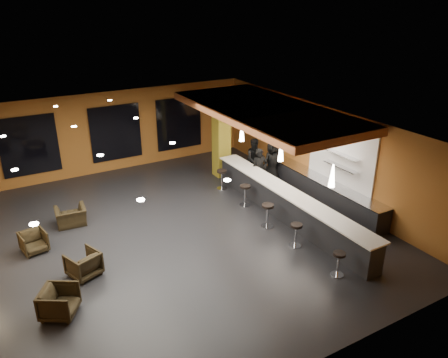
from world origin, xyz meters
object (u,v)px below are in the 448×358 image
bar_stool_2 (268,213)px  bar_stool_3 (245,193)px  staff_b (255,160)px  armchair_a (59,302)px  prep_counter (321,190)px  column (221,136)px  armchair_c (34,242)px  bar_stool_4 (222,177)px  pendant_2 (242,132)px  bar_stool_0 (339,261)px  pendant_0 (332,176)px  staff_c (272,162)px  armchair_b (84,264)px  armchair_d (71,216)px  bar_counter (287,206)px  bar_stool_1 (296,232)px  pendant_1 (281,151)px  staff_a (259,170)px

bar_stool_2 → bar_stool_3: (0.21, 1.73, -0.01)m
staff_b → armchair_a: 9.97m
prep_counter → column: (-2.00, 4.10, 1.32)m
armchair_c → bar_stool_4: bearing=-1.0°
pendant_2 → bar_stool_0: (-0.80, -6.38, -1.88)m
pendant_0 → armchair_a: pendant_0 is taller
column → staff_c: (1.36, -1.81, -0.83)m
pendant_2 → armchair_b: bearing=-157.5°
armchair_b → armchair_d: size_ratio=0.82×
prep_counter → bar_stool_0: prep_counter is taller
bar_stool_3 → bar_stool_2: bearing=-97.0°
bar_counter → bar_stool_2: 0.93m
armchair_c → bar_stool_1: 7.99m
pendant_0 → staff_b: pendant_0 is taller
prep_counter → armchair_d: prep_counter is taller
pendant_1 → bar_stool_1: bearing=-112.4°
staff_c → bar_stool_3: 2.42m
bar_stool_4 → armchair_d: bearing=-179.7°
pendant_1 → bar_stool_1: 2.92m
column → armchair_b: size_ratio=4.34×
pendant_0 → bar_stool_1: bearing=154.0°
staff_b → staff_c: staff_c is taller
pendant_1 → armchair_a: bearing=-167.5°
pendant_0 → armchair_d: pendant_0 is taller
prep_counter → bar_stool_2: 2.99m
pendant_2 → armchair_b: (-6.92, -2.87, -1.98)m
pendant_1 → armchair_d: size_ratio=0.71×
staff_a → armchair_c: bearing=-156.9°
pendant_0 → bar_stool_3: pendant_0 is taller
bar_stool_1 → armchair_b: bearing=164.2°
bar_stool_0 → bar_stool_2: size_ratio=0.88×
prep_counter → pendant_1: size_ratio=8.57×
bar_counter → staff_b: 3.61m
bar_counter → armchair_c: (-7.94, 2.12, -0.17)m
armchair_a → armchair_d: 4.67m
prep_counter → bar_stool_4: size_ratio=7.43×
armchair_c → column: bearing=7.0°
armchair_b → bar_stool_2: size_ratio=0.97×
armchair_a → bar_counter: bearing=-49.3°
staff_b → staff_c: 0.78m
bar_stool_1 → staff_b: bearing=70.1°
staff_a → pendant_2: bearing=152.9°
armchair_d → bar_stool_4: bar_stool_4 is taller
armchair_b → bar_stool_1: size_ratio=1.05×
pendant_1 → armchair_b: bearing=-176.9°
pendant_0 → armchair_a: (-7.82, 0.77, -1.97)m
bar_stool_1 → prep_counter: bearing=36.1°
pendant_2 → pendant_1: bearing=-90.0°
pendant_2 → armchair_c: 8.24m
bar_stool_2 → column: bearing=79.1°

